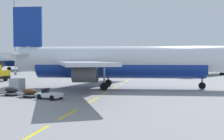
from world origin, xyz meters
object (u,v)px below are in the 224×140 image
Objects in this scene: airliner_mid_left at (212,62)px; baggage_train at (30,92)px; airliner_far_center at (1,60)px; apron_light_mast_near at (15,18)px; uld_cargo_container at (17,84)px; airliner_foreground at (116,62)px.

baggage_train is (-27.76, -48.01, -2.92)m from airliner_mid_left.
apron_light_mast_near is at bearing -49.20° from airliner_far_center.
airliner_mid_left is at bearing 51.86° from uld_cargo_container.
airliner_foreground is 44.53m from apron_light_mast_near.
airliner_foreground is 13.80m from baggage_train.
airliner_far_center is (-55.48, 52.62, 0.16)m from airliner_foreground.
baggage_train is at bearing -56.05° from apron_light_mast_near.
airliner_foreground is 76.47m from airliner_far_center.
airliner_far_center reaches higher than uld_cargo_container.
airliner_foreground is 42.20m from airliner_mid_left.
baggage_train is 0.34× the size of apron_light_mast_near.
apron_light_mast_near reaches higher than airliner_mid_left.
baggage_train is (-7.96, -10.75, -3.42)m from airliner_foreground.
airliner_mid_left is at bearing 59.96° from baggage_train.
airliner_mid_left is 16.50× the size of uld_cargo_container.
uld_cargo_container is at bearing -160.09° from airliner_foreground.
apron_light_mast_near reaches higher than airliner_far_center.
uld_cargo_container is (-13.21, -4.79, -3.15)m from airliner_foreground.
airliner_far_center is 79.29m from baggage_train.
airliner_far_center is at bearing 126.37° from uld_cargo_container.
airliner_far_center is 1.43× the size of apron_light_mast_near.
airliner_foreground is 20.52× the size of uld_cargo_container.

